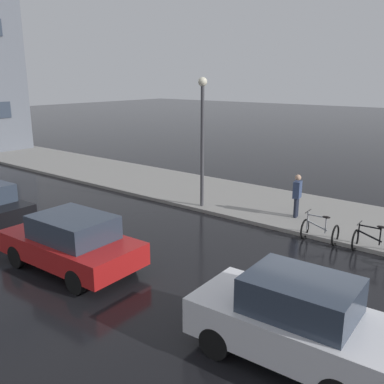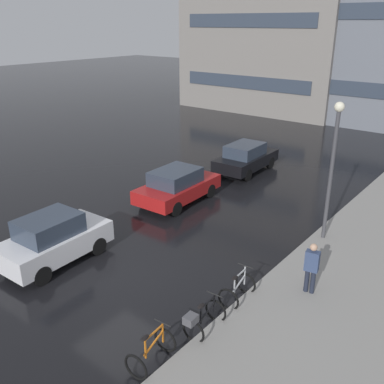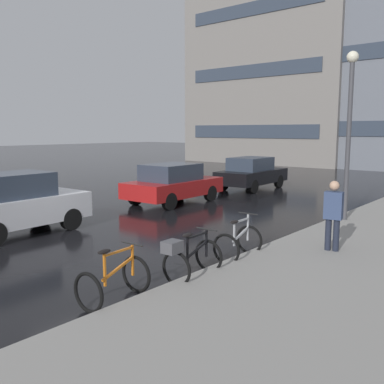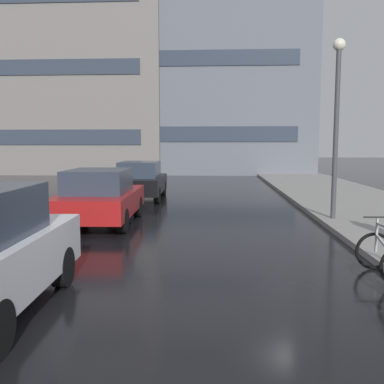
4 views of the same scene
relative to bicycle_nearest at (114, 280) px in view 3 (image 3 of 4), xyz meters
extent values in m
plane|color=black|center=(-3.28, 1.95, -0.39)|extent=(140.00, 140.00, 0.00)
torus|color=black|center=(-0.04, 0.54, -0.05)|extent=(0.68, 0.11, 0.68)
torus|color=black|center=(0.04, -0.55, -0.05)|extent=(0.68, 0.11, 0.68)
cube|color=orange|center=(0.01, -0.19, 0.23)|extent=(0.04, 0.04, 0.56)
cube|color=orange|center=(-0.03, 0.46, 0.23)|extent=(0.04, 0.04, 0.56)
cube|color=orange|center=(-0.01, 0.13, 0.47)|extent=(0.08, 0.66, 0.04)
cube|color=orange|center=(-0.01, 0.11, 0.18)|extent=(0.09, 0.75, 0.27)
ellipsoid|color=black|center=(0.01, -0.19, 0.55)|extent=(0.16, 0.27, 0.07)
cylinder|color=black|center=(-0.03, 0.46, 0.53)|extent=(0.50, 0.06, 0.03)
torus|color=black|center=(0.27, 2.27, -0.05)|extent=(0.68, 0.09, 0.68)
torus|color=black|center=(0.31, 1.24, -0.05)|extent=(0.68, 0.09, 0.68)
cube|color=black|center=(0.30, 1.57, 0.23)|extent=(0.04, 0.04, 0.55)
cube|color=black|center=(0.27, 2.20, 0.23)|extent=(0.04, 0.04, 0.55)
cube|color=black|center=(0.28, 1.88, 0.46)|extent=(0.06, 0.62, 0.04)
cube|color=black|center=(0.28, 1.86, 0.17)|extent=(0.07, 0.71, 0.26)
ellipsoid|color=black|center=(0.30, 1.57, 0.53)|extent=(0.15, 0.27, 0.07)
cylinder|color=black|center=(0.27, 2.20, 0.53)|extent=(0.50, 0.05, 0.03)
cube|color=#4C4C51|center=(0.32, 1.12, 0.40)|extent=(0.29, 0.35, 0.22)
torus|color=black|center=(0.21, 3.91, -0.04)|extent=(0.69, 0.10, 0.69)
torus|color=black|center=(0.26, 2.90, -0.04)|extent=(0.69, 0.10, 0.69)
cube|color=#ADAFB5|center=(0.24, 3.23, 0.22)|extent=(0.04, 0.04, 0.52)
cube|color=#ADAFB5|center=(0.21, 3.84, 0.27)|extent=(0.04, 0.04, 0.62)
cube|color=#ADAFB5|center=(0.23, 3.53, 0.48)|extent=(0.07, 0.61, 0.04)
cube|color=#ADAFB5|center=(0.23, 3.51, 0.16)|extent=(0.07, 0.69, 0.25)
ellipsoid|color=black|center=(0.24, 3.23, 0.50)|extent=(0.15, 0.27, 0.07)
cylinder|color=black|center=(0.21, 3.84, 0.60)|extent=(0.50, 0.05, 0.03)
cube|color=silver|center=(-5.87, 1.46, 0.31)|extent=(1.93, 3.84, 0.74)
cube|color=#2D3847|center=(-5.86, 1.31, 1.01)|extent=(1.54, 2.02, 0.66)
cylinder|color=black|center=(-6.70, 2.59, -0.07)|extent=(0.25, 0.65, 0.64)
cylinder|color=black|center=(-5.13, 2.66, -0.07)|extent=(0.25, 0.65, 0.64)
cube|color=#AD1919|center=(-5.99, 8.08, 0.24)|extent=(2.10, 4.23, 0.61)
cube|color=#2D3847|center=(-5.98, 7.91, 0.87)|extent=(1.68, 2.23, 0.64)
cylinder|color=black|center=(-6.91, 9.33, -0.07)|extent=(0.24, 0.65, 0.64)
cylinder|color=black|center=(-5.16, 9.40, -0.07)|extent=(0.24, 0.65, 0.64)
cylinder|color=black|center=(-6.81, 6.75, -0.07)|extent=(0.24, 0.65, 0.64)
cylinder|color=black|center=(-5.06, 6.82, -0.07)|extent=(0.24, 0.65, 0.64)
cube|color=black|center=(-5.81, 13.65, 0.25)|extent=(1.98, 4.22, 0.62)
cube|color=#2D3847|center=(-5.81, 13.48, 0.87)|extent=(1.59, 2.20, 0.63)
cylinder|color=black|center=(-6.68, 14.91, -0.07)|extent=(0.24, 0.65, 0.64)
cylinder|color=black|center=(-5.03, 14.96, -0.07)|extent=(0.24, 0.65, 0.64)
cylinder|color=black|center=(-6.60, 12.33, -0.07)|extent=(0.24, 0.65, 0.64)
cylinder|color=black|center=(-4.95, 12.39, -0.07)|extent=(0.24, 0.65, 0.64)
cylinder|color=#1E2333|center=(1.69, 4.96, 0.05)|extent=(0.14, 0.14, 0.88)
cylinder|color=#1E2333|center=(1.86, 4.99, 0.05)|extent=(0.14, 0.14, 0.88)
cube|color=navy|center=(1.78, 4.97, 0.81)|extent=(0.44, 0.31, 0.63)
sphere|color=tan|center=(1.78, 4.97, 1.27)|extent=(0.22, 0.22, 0.22)
cylinder|color=#424247|center=(0.72, 8.59, 2.06)|extent=(0.14, 0.14, 4.90)
sphere|color=#F2EACC|center=(0.72, 8.59, 4.65)|extent=(0.35, 0.35, 0.35)
cube|color=#333D4C|center=(-3.72, 27.19, 2.63)|extent=(13.69, 0.06, 1.10)
cube|color=gray|center=(-14.19, 32.06, 7.38)|extent=(14.84, 10.47, 15.53)
cube|color=#333D4C|center=(-14.19, 26.79, 2.41)|extent=(12.17, 0.06, 1.10)
cube|color=#333D4C|center=(-14.19, 26.79, 7.38)|extent=(12.17, 0.06, 1.10)
cube|color=#333D4C|center=(-14.19, 26.79, 12.35)|extent=(12.17, 0.06, 1.10)
camera|label=1|loc=(-12.55, -1.51, 4.84)|focal=40.00mm
camera|label=2|loc=(5.76, -5.68, 7.31)|focal=40.00mm
camera|label=3|loc=(5.46, -4.46, 2.51)|focal=40.00mm
camera|label=4|loc=(-2.68, -3.89, 1.89)|focal=40.00mm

